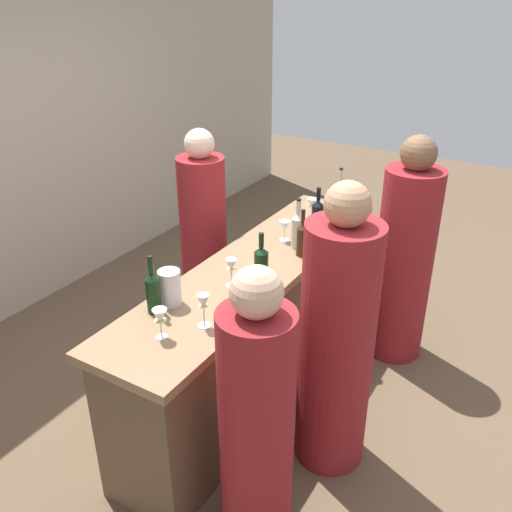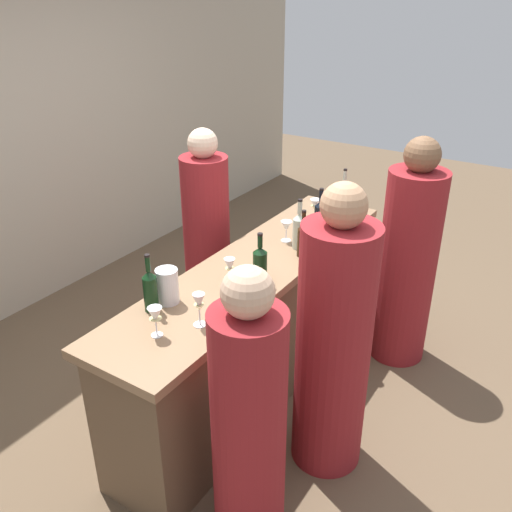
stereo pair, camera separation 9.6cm
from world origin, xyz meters
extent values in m
plane|color=brown|center=(0.00, 0.00, 0.00)|extent=(12.00, 12.00, 0.00)
cube|color=#B2A893|center=(0.00, 2.20, 1.40)|extent=(8.00, 0.10, 2.80)
cube|color=brown|center=(0.00, 0.00, 0.44)|extent=(2.31, 0.49, 0.88)
cube|color=#8C6B4C|center=(0.00, 0.00, 0.90)|extent=(2.39, 0.57, 0.05)
cylinder|color=black|center=(-0.72, 0.17, 1.02)|extent=(0.07, 0.07, 0.19)
cone|color=black|center=(-0.72, 0.17, 1.13)|extent=(0.07, 0.07, 0.04)
cylinder|color=black|center=(-0.72, 0.17, 1.19)|extent=(0.03, 0.03, 0.08)
cylinder|color=black|center=(-0.72, 0.17, 1.24)|extent=(0.03, 0.03, 0.01)
cylinder|color=black|center=(-0.15, -0.13, 1.01)|extent=(0.08, 0.08, 0.17)
cone|color=black|center=(-0.15, -0.13, 1.11)|extent=(0.08, 0.08, 0.03)
cylinder|color=black|center=(-0.15, -0.13, 1.17)|extent=(0.03, 0.03, 0.07)
cylinder|color=black|center=(-0.15, -0.13, 1.21)|extent=(0.03, 0.03, 0.01)
cylinder|color=#331E0F|center=(0.24, -0.18, 1.02)|extent=(0.07, 0.07, 0.18)
cone|color=#331E0F|center=(0.24, -0.18, 1.12)|extent=(0.07, 0.07, 0.03)
cylinder|color=#331E0F|center=(0.24, -0.18, 1.18)|extent=(0.02, 0.02, 0.07)
cylinder|color=black|center=(0.24, -0.18, 1.22)|extent=(0.03, 0.03, 0.01)
cylinder|color=#B7C6B2|center=(0.33, -0.11, 1.03)|extent=(0.08, 0.08, 0.19)
cone|color=#B7C6B2|center=(0.33, -0.11, 1.14)|extent=(0.08, 0.08, 0.04)
cylinder|color=#B7C6B2|center=(0.33, -0.11, 1.20)|extent=(0.03, 0.03, 0.08)
cylinder|color=black|center=(0.33, -0.11, 1.25)|extent=(0.03, 0.03, 0.01)
cylinder|color=black|center=(0.62, -0.10, 1.02)|extent=(0.08, 0.08, 0.18)
cone|color=black|center=(0.62, -0.10, 1.13)|extent=(0.08, 0.08, 0.03)
cylinder|color=black|center=(0.62, -0.10, 1.18)|extent=(0.03, 0.03, 0.08)
cylinder|color=black|center=(0.62, -0.10, 1.23)|extent=(0.03, 0.03, 0.01)
cylinder|color=#B7C6B2|center=(0.98, -0.10, 1.03)|extent=(0.07, 0.07, 0.20)
cone|color=#B7C6B2|center=(0.98, -0.10, 1.15)|extent=(0.07, 0.07, 0.04)
cylinder|color=#B7C6B2|center=(0.98, -0.10, 1.21)|extent=(0.02, 0.02, 0.09)
cylinder|color=black|center=(0.98, -0.10, 1.26)|extent=(0.03, 0.03, 0.01)
cylinder|color=white|center=(0.67, -0.20, 0.93)|extent=(0.06, 0.06, 0.00)
cylinder|color=white|center=(0.67, -0.20, 0.97)|extent=(0.01, 0.01, 0.08)
cone|color=white|center=(0.67, -0.20, 1.05)|extent=(0.07, 0.07, 0.07)
cone|color=beige|center=(0.67, -0.20, 1.03)|extent=(0.06, 0.06, 0.02)
cylinder|color=white|center=(-0.69, -0.12, 0.93)|extent=(0.07, 0.07, 0.00)
cylinder|color=white|center=(-0.69, -0.12, 0.97)|extent=(0.01, 0.01, 0.08)
cone|color=white|center=(-0.69, -0.12, 1.06)|extent=(0.06, 0.06, 0.09)
cone|color=beige|center=(-0.69, -0.12, 1.03)|extent=(0.05, 0.05, 0.03)
cylinder|color=white|center=(-0.30, -0.02, 0.93)|extent=(0.07, 0.07, 0.00)
cylinder|color=white|center=(-0.30, -0.02, 0.97)|extent=(0.01, 0.01, 0.08)
cone|color=white|center=(-0.30, -0.02, 1.05)|extent=(0.06, 0.06, 0.08)
cone|color=beige|center=(-0.30, -0.02, 1.03)|extent=(0.05, 0.05, 0.02)
cylinder|color=white|center=(-0.87, -0.01, 0.93)|extent=(0.06, 0.06, 0.00)
cylinder|color=white|center=(-0.87, -0.01, 0.97)|extent=(0.01, 0.01, 0.07)
cone|color=white|center=(-0.87, -0.01, 1.04)|extent=(0.07, 0.07, 0.08)
cone|color=beige|center=(-0.87, -0.01, 1.01)|extent=(0.06, 0.06, 0.02)
cylinder|color=white|center=(0.77, 0.01, 0.93)|extent=(0.07, 0.07, 0.00)
cylinder|color=white|center=(0.77, 0.01, 0.97)|extent=(0.01, 0.01, 0.07)
cone|color=white|center=(0.77, 0.01, 1.05)|extent=(0.07, 0.07, 0.08)
cone|color=beige|center=(0.77, 0.01, 1.02)|extent=(0.06, 0.06, 0.04)
cylinder|color=white|center=(0.37, 0.01, 0.93)|extent=(0.07, 0.07, 0.00)
cylinder|color=white|center=(0.37, 0.01, 0.97)|extent=(0.01, 0.01, 0.07)
cone|color=white|center=(0.37, 0.01, 1.03)|extent=(0.07, 0.07, 0.07)
cylinder|color=silver|center=(-0.61, 0.15, 1.02)|extent=(0.12, 0.12, 0.19)
cylinder|color=maroon|center=(-0.26, -0.64, 0.71)|extent=(0.43, 0.43, 1.42)
sphere|color=tan|center=(-0.26, -0.64, 1.52)|extent=(0.22, 0.22, 0.22)
cylinder|color=maroon|center=(-0.89, -0.54, 0.62)|extent=(0.40, 0.40, 1.24)
sphere|color=#D8AD8C|center=(-0.89, -0.54, 1.34)|extent=(0.22, 0.22, 0.22)
cylinder|color=maroon|center=(0.88, -0.64, 0.69)|extent=(0.48, 0.48, 1.37)
sphere|color=brown|center=(0.88, -0.64, 1.47)|extent=(0.23, 0.23, 0.23)
cylinder|color=maroon|center=(0.35, 0.64, 0.70)|extent=(0.41, 0.41, 1.39)
sphere|color=beige|center=(0.35, 0.64, 1.48)|extent=(0.20, 0.20, 0.20)
camera|label=1|loc=(-2.48, -1.48, 2.42)|focal=38.54mm
camera|label=2|loc=(-2.43, -1.56, 2.42)|focal=38.54mm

